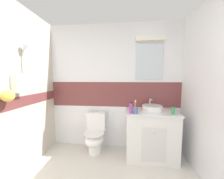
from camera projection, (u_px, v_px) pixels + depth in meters
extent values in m
cube|color=white|center=(114.00, 126.00, 2.65)|extent=(3.20, 0.10, 0.85)
cube|color=brown|center=(114.00, 94.00, 2.59)|extent=(3.20, 0.10, 0.50)
cube|color=white|center=(115.00, 53.00, 2.52)|extent=(3.20, 0.10, 1.15)
cube|color=silver|center=(149.00, 62.00, 2.41)|extent=(0.51, 0.02, 0.69)
cube|color=white|center=(150.00, 39.00, 2.33)|extent=(0.54, 0.10, 0.08)
cube|color=white|center=(18.00, 83.00, 1.71)|extent=(0.10, 0.14, 0.26)
cylinder|color=silver|center=(24.00, 65.00, 1.83)|extent=(0.02, 0.02, 0.52)
cylinder|color=silver|center=(25.00, 47.00, 1.80)|extent=(0.10, 0.07, 0.11)
sphere|color=#F2CC4C|center=(8.00, 96.00, 1.51)|extent=(0.14, 0.14, 0.14)
cube|color=white|center=(150.00, 135.00, 2.27)|extent=(0.86, 0.56, 0.82)
cube|color=white|center=(151.00, 112.00, 2.22)|extent=(0.88, 0.58, 0.03)
cube|color=silver|center=(154.00, 145.00, 1.99)|extent=(0.39, 0.01, 0.57)
cylinder|color=silver|center=(154.00, 133.00, 1.96)|extent=(0.02, 0.02, 0.03)
cylinder|color=white|center=(152.00, 108.00, 2.24)|extent=(0.35, 0.35, 0.10)
cylinder|color=#B3B3B8|center=(152.00, 106.00, 2.23)|extent=(0.29, 0.29, 0.01)
cylinder|color=silver|center=(150.00, 103.00, 2.44)|extent=(0.03, 0.03, 0.18)
cylinder|color=silver|center=(151.00, 100.00, 2.33)|extent=(0.02, 0.16, 0.02)
cylinder|color=white|center=(95.00, 148.00, 2.39)|extent=(0.24, 0.24, 0.18)
ellipsoid|color=white|center=(94.00, 139.00, 2.33)|extent=(0.34, 0.42, 0.22)
cylinder|color=white|center=(94.00, 133.00, 2.32)|extent=(0.37, 0.37, 0.02)
cube|color=white|center=(96.00, 121.00, 2.52)|extent=(0.36, 0.17, 0.35)
cylinder|color=silver|center=(96.00, 112.00, 2.50)|extent=(0.04, 0.04, 0.02)
cylinder|color=#4C7299|center=(136.00, 110.00, 2.06)|extent=(0.07, 0.07, 0.10)
cylinder|color=#D83F4C|center=(136.00, 106.00, 2.04)|extent=(0.04, 0.02, 0.18)
cube|color=white|center=(136.00, 101.00, 2.03)|extent=(0.02, 0.02, 0.03)
cylinder|color=#D83F4C|center=(135.00, 107.00, 2.06)|extent=(0.02, 0.02, 0.16)
cube|color=white|center=(135.00, 102.00, 2.06)|extent=(0.01, 0.02, 0.03)
cylinder|color=gold|center=(135.00, 107.00, 2.05)|extent=(0.02, 0.03, 0.17)
cube|color=white|center=(135.00, 101.00, 2.04)|extent=(0.01, 0.02, 0.03)
cylinder|color=green|center=(173.00, 111.00, 2.01)|extent=(0.05, 0.05, 0.11)
cylinder|color=#262626|center=(173.00, 106.00, 2.00)|extent=(0.01, 0.01, 0.04)
cylinder|color=#262626|center=(174.00, 105.00, 1.99)|extent=(0.01, 0.02, 0.01)
cylinder|color=#993F99|center=(131.00, 108.00, 2.07)|extent=(0.06, 0.06, 0.17)
cylinder|color=black|center=(131.00, 103.00, 2.06)|extent=(0.04, 0.04, 0.02)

